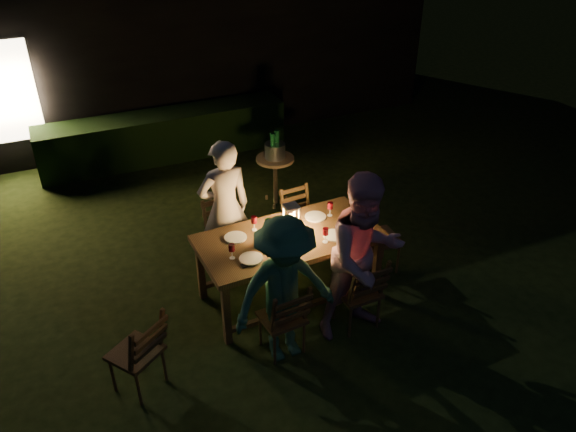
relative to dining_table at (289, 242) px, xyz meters
name	(u,v)px	position (x,y,z in m)	size (l,w,h in m)	color
garden_envelope	(153,33)	(0.11, 6.77, 0.82)	(40.00, 40.00, 3.20)	black
dining_table	(289,242)	(0.00, 0.00, 0.00)	(2.05, 1.06, 0.84)	#432916
chair_near_left	(283,329)	(-0.43, -0.78, -0.48)	(0.45, 0.48, 0.93)	#432916
chair_near_right	(358,303)	(0.47, -0.76, -0.47)	(0.44, 0.48, 0.97)	#432916
chair_far_left	(229,250)	(-0.47, 0.76, -0.46)	(0.49, 0.52, 0.99)	#432916
chair_far_right	(301,233)	(0.53, 0.78, -0.49)	(0.43, 0.46, 0.90)	#432916
chair_end	(378,248)	(1.23, 0.04, -0.46)	(0.50, 0.47, 0.98)	#432916
chair_spare	(139,365)	(-1.87, -0.67, -0.47)	(0.62, 0.62, 0.96)	#432916
person_house_side	(225,209)	(-0.47, 0.81, 0.12)	(0.64, 0.42, 1.75)	beige
person_opp_right	(364,257)	(0.47, -0.81, 0.18)	(0.91, 0.71, 1.87)	pink
person_opp_left	(285,291)	(-0.43, -0.83, 0.06)	(1.06, 0.61, 1.63)	#387150
lantern	(291,221)	(0.05, 0.05, 0.24)	(0.16, 0.16, 0.35)	white
plate_far_left	(236,237)	(-0.56, 0.20, 0.09)	(0.25, 0.25, 0.01)	white
plate_near_left	(251,258)	(-0.54, -0.24, 0.09)	(0.25, 0.25, 0.01)	white
plate_far_right	(315,217)	(0.44, 0.23, 0.09)	(0.25, 0.25, 0.01)	white
plate_near_right	(334,235)	(0.46, -0.21, 0.09)	(0.25, 0.25, 0.01)	white
wineglass_a	(254,223)	(-0.31, 0.27, 0.17)	(0.06, 0.06, 0.18)	#59070F
wineglass_b	(232,251)	(-0.72, -0.14, 0.17)	(0.06, 0.06, 0.18)	#59070F
wineglass_c	(325,235)	(0.31, -0.27, 0.17)	(0.06, 0.06, 0.18)	#59070F
wineglass_d	(330,209)	(0.61, 0.20, 0.17)	(0.06, 0.06, 0.18)	#59070F
wineglass_e	(293,245)	(-0.09, -0.30, 0.17)	(0.06, 0.06, 0.18)	silver
bottle_table	(268,231)	(-0.25, -0.01, 0.22)	(0.07, 0.07, 0.28)	#0F471E
napkin_left	(290,254)	(-0.14, -0.32, 0.09)	(0.18, 0.14, 0.01)	red
napkin_right	(346,237)	(0.56, -0.28, 0.09)	(0.18, 0.14, 0.01)	red
phone	(248,265)	(-0.61, -0.32, 0.09)	(0.14, 0.07, 0.01)	black
side_table	(275,163)	(0.72, 2.08, -0.10)	(0.56, 0.56, 0.75)	brown
ice_bucket	(275,151)	(0.72, 2.08, 0.10)	(0.30, 0.30, 0.22)	#A5A8AD
bottle_bucket_a	(273,149)	(0.67, 2.04, 0.15)	(0.07, 0.07, 0.32)	#0F471E
bottle_bucket_b	(277,146)	(0.77, 2.12, 0.15)	(0.07, 0.07, 0.32)	#0F471E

